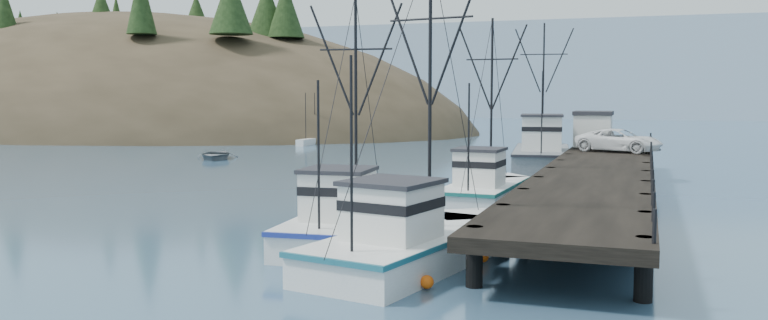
% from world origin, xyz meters
% --- Properties ---
extents(ground, '(400.00, 400.00, 0.00)m').
position_xyz_m(ground, '(0.00, 0.00, 0.00)').
color(ground, '#31516E').
rests_on(ground, ground).
extents(pier, '(6.00, 44.00, 2.00)m').
position_xyz_m(pier, '(14.00, 16.00, 1.69)').
color(pier, black).
rests_on(pier, ground).
extents(headland, '(134.80, 78.00, 51.00)m').
position_xyz_m(headland, '(-74.95, 78.61, -4.55)').
color(headland, '#382D1E').
rests_on(headland, ground).
extents(distant_ridge, '(360.00, 40.00, 26.00)m').
position_xyz_m(distant_ridge, '(10.00, 170.00, 0.00)').
color(distant_ridge, '#9EB2C6').
rests_on(distant_ridge, ground).
extents(distant_ridge_far, '(180.00, 25.00, 18.00)m').
position_xyz_m(distant_ridge_far, '(-40.00, 185.00, 0.00)').
color(distant_ridge_far, silver).
rests_on(distant_ridge_far, ground).
extents(moored_sailboats, '(19.03, 16.89, 6.35)m').
position_xyz_m(moored_sailboats, '(-32.93, 58.00, 0.33)').
color(moored_sailboats, white).
rests_on(moored_sailboats, ground).
extents(trawler_near, '(5.90, 11.99, 11.98)m').
position_xyz_m(trawler_near, '(8.64, -1.56, 0.82)').
color(trawler_near, white).
rests_on(trawler_near, ground).
extents(trawler_mid, '(4.37, 10.86, 10.78)m').
position_xyz_m(trawler_mid, '(4.83, 1.40, 0.82)').
color(trawler_mid, white).
rests_on(trawler_mid, ground).
extents(trawler_far, '(3.83, 10.47, 10.82)m').
position_xyz_m(trawler_far, '(8.12, 13.72, 0.82)').
color(trawler_far, white).
rests_on(trawler_far, ground).
extents(work_vessel, '(5.72, 14.43, 12.18)m').
position_xyz_m(work_vessel, '(8.69, 32.68, 1.23)').
color(work_vessel, slate).
rests_on(work_vessel, ground).
extents(pier_shed, '(3.00, 3.20, 2.80)m').
position_xyz_m(pier_shed, '(12.50, 34.00, 3.42)').
color(pier_shed, silver).
rests_on(pier_shed, pier).
extents(pickup_truck, '(6.54, 4.48, 1.66)m').
position_xyz_m(pickup_truck, '(14.70, 28.88, 2.83)').
color(pickup_truck, white).
rests_on(pickup_truck, pier).
extents(motorboat, '(5.88, 6.65, 1.14)m').
position_xyz_m(motorboat, '(-21.76, 33.34, 0.00)').
color(motorboat, slate).
rests_on(motorboat, ground).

